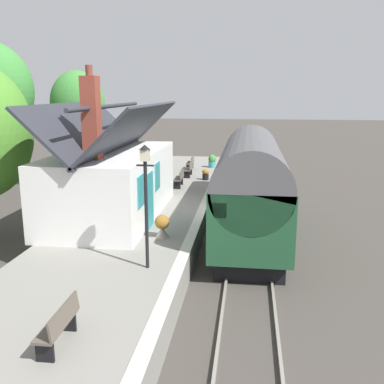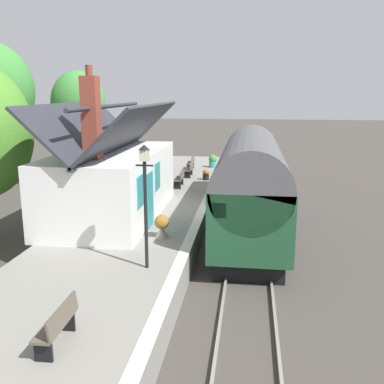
{
  "view_description": "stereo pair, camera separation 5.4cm",
  "coord_description": "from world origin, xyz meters",
  "px_view_note": "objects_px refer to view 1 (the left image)",
  "views": [
    {
      "loc": [
        -18.21,
        -0.78,
        6.0
      ],
      "look_at": [
        -0.84,
        1.5,
        1.95
      ],
      "focal_mm": 40.89,
      "sensor_mm": 36.0,
      "label": 1
    },
    {
      "loc": [
        -18.21,
        -0.83,
        6.0
      ],
      "look_at": [
        -0.84,
        1.5,
        1.95
      ],
      "focal_mm": 40.89,
      "sensor_mm": 36.0,
      "label": 2
    }
  ],
  "objects_px": {
    "planter_under_sign": "(157,179)",
    "lamp_post_platform": "(146,183)",
    "bench_platform_end": "(59,324)",
    "planter_by_door": "(212,161)",
    "bench_by_lamp": "(191,162)",
    "planter_bench_right": "(162,226)",
    "train": "(251,185)",
    "bench_mid_platform": "(180,178)",
    "planter_edge_far": "(206,174)",
    "station_building": "(112,180)",
    "tree_behind_building": "(78,104)",
    "bench_near_building": "(189,169)"
  },
  "relations": [
    {
      "from": "planter_under_sign",
      "to": "planter_edge_far",
      "type": "relative_size",
      "value": 1.15
    },
    {
      "from": "bench_by_lamp",
      "to": "planter_by_door",
      "type": "distance_m",
      "value": 1.7
    },
    {
      "from": "planter_edge_far",
      "to": "lamp_post_platform",
      "type": "relative_size",
      "value": 0.17
    },
    {
      "from": "bench_platform_end",
      "to": "planter_edge_far",
      "type": "distance_m",
      "value": 17.42
    },
    {
      "from": "planter_under_sign",
      "to": "tree_behind_building",
      "type": "xyz_separation_m",
      "value": [
        2.85,
        5.37,
        3.9
      ]
    },
    {
      "from": "bench_by_lamp",
      "to": "planter_by_door",
      "type": "height_order",
      "value": "bench_by_lamp"
    },
    {
      "from": "station_building",
      "to": "planter_under_sign",
      "type": "xyz_separation_m",
      "value": [
        5.86,
        -0.62,
        -1.12
      ]
    },
    {
      "from": "station_building",
      "to": "planter_edge_far",
      "type": "relative_size",
      "value": 13.09
    },
    {
      "from": "bench_platform_end",
      "to": "planter_by_door",
      "type": "xyz_separation_m",
      "value": [
        21.71,
        -1.24,
        -0.05
      ]
    },
    {
      "from": "planter_under_sign",
      "to": "lamp_post_platform",
      "type": "relative_size",
      "value": 0.2
    },
    {
      "from": "planter_under_sign",
      "to": "bench_near_building",
      "type": "bearing_deg",
      "value": -23.57
    },
    {
      "from": "train",
      "to": "bench_platform_end",
      "type": "bearing_deg",
      "value": 159.7
    },
    {
      "from": "bench_by_lamp",
      "to": "bench_near_building",
      "type": "height_order",
      "value": "same"
    },
    {
      "from": "planter_by_door",
      "to": "lamp_post_platform",
      "type": "bearing_deg",
      "value": 178.69
    },
    {
      "from": "planter_under_sign",
      "to": "planter_bench_right",
      "type": "xyz_separation_m",
      "value": [
        -8.29,
        -1.94,
        0.02
      ]
    },
    {
      "from": "bench_platform_end",
      "to": "tree_behind_building",
      "type": "bearing_deg",
      "value": 20.04
    },
    {
      "from": "train",
      "to": "planter_bench_right",
      "type": "relative_size",
      "value": 12.35
    },
    {
      "from": "bench_by_lamp",
      "to": "tree_behind_building",
      "type": "distance_m",
      "value": 7.97
    },
    {
      "from": "bench_platform_end",
      "to": "planter_under_sign",
      "type": "height_order",
      "value": "bench_platform_end"
    },
    {
      "from": "bench_by_lamp",
      "to": "planter_bench_right",
      "type": "bearing_deg",
      "value": -176.61
    },
    {
      "from": "bench_platform_end",
      "to": "bench_mid_platform",
      "type": "bearing_deg",
      "value": -0.07
    },
    {
      "from": "station_building",
      "to": "planter_edge_far",
      "type": "bearing_deg",
      "value": -20.78
    },
    {
      "from": "planter_by_door",
      "to": "train",
      "type": "bearing_deg",
      "value": -167.31
    },
    {
      "from": "planter_by_door",
      "to": "bench_platform_end",
      "type": "bearing_deg",
      "value": 176.74
    },
    {
      "from": "bench_near_building",
      "to": "planter_bench_right",
      "type": "height_order",
      "value": "bench_near_building"
    },
    {
      "from": "bench_near_building",
      "to": "planter_bench_right",
      "type": "xyz_separation_m",
      "value": [
        -11.36,
        -0.6,
        -0.07
      ]
    },
    {
      "from": "planter_by_door",
      "to": "planter_edge_far",
      "type": "relative_size",
      "value": 1.38
    },
    {
      "from": "bench_near_building",
      "to": "tree_behind_building",
      "type": "bearing_deg",
      "value": 91.91
    },
    {
      "from": "bench_mid_platform",
      "to": "planter_edge_far",
      "type": "distance_m",
      "value": 2.42
    },
    {
      "from": "bench_by_lamp",
      "to": "tree_behind_building",
      "type": "height_order",
      "value": "tree_behind_building"
    },
    {
      "from": "planter_bench_right",
      "to": "tree_behind_building",
      "type": "xyz_separation_m",
      "value": [
        11.13,
        7.31,
        3.89
      ]
    },
    {
      "from": "bench_platform_end",
      "to": "lamp_post_platform",
      "type": "relative_size",
      "value": 0.39
    },
    {
      "from": "lamp_post_platform",
      "to": "tree_behind_building",
      "type": "relative_size",
      "value": 0.5
    },
    {
      "from": "bench_platform_end",
      "to": "planter_under_sign",
      "type": "distance_m",
      "value": 15.26
    },
    {
      "from": "bench_platform_end",
      "to": "planter_by_door",
      "type": "distance_m",
      "value": 21.75
    },
    {
      "from": "bench_near_building",
      "to": "lamp_post_platform",
      "type": "xyz_separation_m",
      "value": [
        -14.1,
        -0.71,
        2.05
      ]
    },
    {
      "from": "station_building",
      "to": "planter_under_sign",
      "type": "bearing_deg",
      "value": -6.0
    },
    {
      "from": "station_building",
      "to": "bench_near_building",
      "type": "relative_size",
      "value": 5.85
    },
    {
      "from": "lamp_post_platform",
      "to": "planter_bench_right",
      "type": "bearing_deg",
      "value": 2.25
    },
    {
      "from": "lamp_post_platform",
      "to": "bench_platform_end",
      "type": "bearing_deg",
      "value": 168.69
    },
    {
      "from": "planter_by_door",
      "to": "lamp_post_platform",
      "type": "height_order",
      "value": "lamp_post_platform"
    },
    {
      "from": "bench_mid_platform",
      "to": "bench_platform_end",
      "type": "relative_size",
      "value": 1.01
    },
    {
      "from": "train",
      "to": "planter_under_sign",
      "type": "bearing_deg",
      "value": 45.62
    },
    {
      "from": "bench_by_lamp",
      "to": "bench_near_building",
      "type": "xyz_separation_m",
      "value": [
        -2.37,
        -0.21,
        0.0
      ]
    },
    {
      "from": "train",
      "to": "station_building",
      "type": "height_order",
      "value": "station_building"
    },
    {
      "from": "train",
      "to": "lamp_post_platform",
      "type": "height_order",
      "value": "lamp_post_platform"
    },
    {
      "from": "bench_by_lamp",
      "to": "planter_by_door",
      "type": "relative_size",
      "value": 1.63
    },
    {
      "from": "lamp_post_platform",
      "to": "tree_behind_building",
      "type": "bearing_deg",
      "value": 28.14
    },
    {
      "from": "bench_mid_platform",
      "to": "planter_bench_right",
      "type": "bearing_deg",
      "value": -175.15
    },
    {
      "from": "lamp_post_platform",
      "to": "planter_edge_far",
      "type": "bearing_deg",
      "value": -1.65
    }
  ]
}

